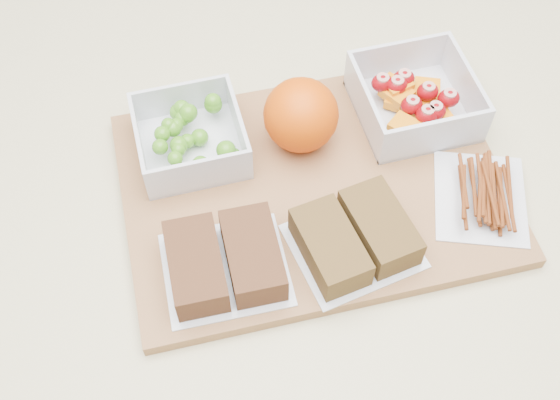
# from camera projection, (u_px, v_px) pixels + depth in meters

# --- Properties ---
(counter) EXTENTS (1.20, 0.90, 0.90)m
(counter) POSITION_uv_depth(u_px,v_px,m) (288.00, 351.00, 1.16)
(counter) COLOR beige
(counter) RESTS_ON ground
(cutting_board) EXTENTS (0.43, 0.31, 0.02)m
(cutting_board) POSITION_uv_depth(u_px,v_px,m) (313.00, 188.00, 0.79)
(cutting_board) COLOR #9A693F
(cutting_board) RESTS_ON counter
(grape_container) EXTENTS (0.12, 0.12, 0.05)m
(grape_container) POSITION_uv_depth(u_px,v_px,m) (191.00, 136.00, 0.79)
(grape_container) COLOR silver
(grape_container) RESTS_ON cutting_board
(fruit_container) EXTENTS (0.13, 0.13, 0.05)m
(fruit_container) POSITION_uv_depth(u_px,v_px,m) (414.00, 100.00, 0.82)
(fruit_container) COLOR silver
(fruit_container) RESTS_ON cutting_board
(orange) EXTENTS (0.08, 0.08, 0.08)m
(orange) POSITION_uv_depth(u_px,v_px,m) (301.00, 115.00, 0.78)
(orange) COLOR #E85005
(orange) RESTS_ON cutting_board
(sandwich_bag_left) EXTENTS (0.13, 0.12, 0.04)m
(sandwich_bag_left) POSITION_uv_depth(u_px,v_px,m) (225.00, 261.00, 0.70)
(sandwich_bag_left) COLOR silver
(sandwich_bag_left) RESTS_ON cutting_board
(sandwich_bag_center) EXTENTS (0.14, 0.13, 0.04)m
(sandwich_bag_center) POSITION_uv_depth(u_px,v_px,m) (355.00, 238.00, 0.72)
(sandwich_bag_center) COLOR silver
(sandwich_bag_center) RESTS_ON cutting_board
(pretzel_bag) EXTENTS (0.13, 0.15, 0.03)m
(pretzel_bag) POSITION_uv_depth(u_px,v_px,m) (483.00, 192.00, 0.76)
(pretzel_bag) COLOR silver
(pretzel_bag) RESTS_ON cutting_board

